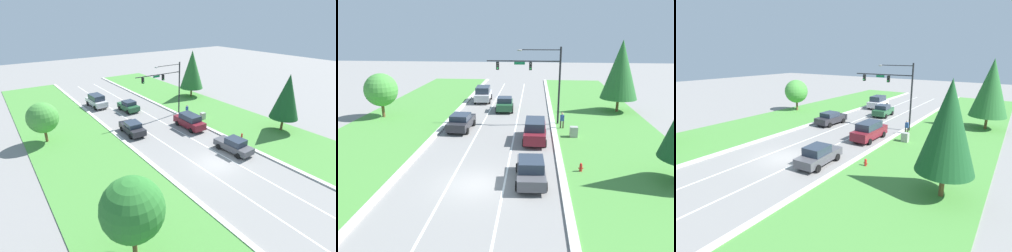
{
  "view_description": "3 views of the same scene",
  "coord_description": "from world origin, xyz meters",
  "views": [
    {
      "loc": [
        -17.8,
        -16.61,
        14.46
      ],
      "look_at": [
        0.49,
        9.47,
        0.87
      ],
      "focal_mm": 28.0,
      "sensor_mm": 36.0,
      "label": 1
    },
    {
      "loc": [
        3.57,
        -19.08,
        9.77
      ],
      "look_at": [
        1.04,
        10.29,
        0.94
      ],
      "focal_mm": 35.0,
      "sensor_mm": 36.0,
      "label": 2
    },
    {
      "loc": [
        16.77,
        -14.97,
        8.96
      ],
      "look_at": [
        0.19,
        9.35,
        0.88
      ],
      "focal_mm": 28.0,
      "sensor_mm": 36.0,
      "label": 3
    }
  ],
  "objects": [
    {
      "name": "grass_verge_right",
      "position": [
        10.9,
        0.0,
        0.04
      ],
      "size": [
        10.0,
        90.0,
        0.08
      ],
      "color": "#4C8E3D",
      "rests_on": "ground_plane"
    },
    {
      "name": "forest_sedan",
      "position": [
        0.04,
        19.95,
        0.86
      ],
      "size": [
        2.3,
        4.23,
        1.73
      ],
      "rotation": [
        0.0,
        0.0,
        0.06
      ],
      "color": "#235633",
      "rests_on": "ground_plane"
    },
    {
      "name": "conifer_far_right_tree",
      "position": [
        13.67,
        20.56,
        5.1
      ],
      "size": [
        4.3,
        4.3,
        8.55
      ],
      "color": "brown",
      "rests_on": "ground_plane"
    },
    {
      "name": "ground_plane",
      "position": [
        0.0,
        0.0,
        0.0
      ],
      "size": [
        160.0,
        160.0,
        0.0
      ],
      "primitive_type": "plane",
      "color": "gray"
    },
    {
      "name": "fire_hydrant",
      "position": [
        7.0,
        2.51,
        0.34
      ],
      "size": [
        0.34,
        0.2,
        0.7
      ],
      "color": "red",
      "rests_on": "ground_plane"
    },
    {
      "name": "oak_near_left_tree",
      "position": [
        -13.39,
        15.59,
        3.17
      ],
      "size": [
        3.67,
        3.67,
        5.02
      ],
      "color": "brown",
      "rests_on": "ground_plane"
    },
    {
      "name": "curb_strip_left",
      "position": [
        -5.65,
        0.0,
        0.07
      ],
      "size": [
        0.5,
        90.0,
        0.15
      ],
      "color": "beige",
      "rests_on": "ground_plane"
    },
    {
      "name": "lane_stripe_inner_left",
      "position": [
        -1.8,
        0.0,
        0.0
      ],
      "size": [
        0.14,
        81.0,
        0.01
      ],
      "color": "white",
      "rests_on": "ground_plane"
    },
    {
      "name": "lane_stripe_inner_right",
      "position": [
        1.8,
        0.0,
        0.0
      ],
      "size": [
        0.14,
        81.0,
        0.01
      ],
      "color": "white",
      "rests_on": "ground_plane"
    },
    {
      "name": "silver_suv",
      "position": [
        -3.4,
        24.98,
        1.09
      ],
      "size": [
        2.38,
        4.99,
        2.11
      ],
      "rotation": [
        0.0,
        0.0,
        0.05
      ],
      "color": "silver",
      "rests_on": "ground_plane"
    },
    {
      "name": "curb_strip_right",
      "position": [
        5.65,
        0.0,
        0.07
      ],
      "size": [
        0.5,
        90.0,
        0.15
      ],
      "color": "beige",
      "rests_on": "ground_plane"
    },
    {
      "name": "charcoal_sedan",
      "position": [
        -3.58,
        11.79,
        0.83
      ],
      "size": [
        2.28,
        4.68,
        1.64
      ],
      "rotation": [
        0.0,
        0.0,
        -0.05
      ],
      "color": "#28282D",
      "rests_on": "ground_plane"
    },
    {
      "name": "pedestrian",
      "position": [
        6.46,
        12.9,
        0.94
      ],
      "size": [
        0.4,
        0.24,
        1.69
      ],
      "rotation": [
        0.0,
        0.0,
        3.19
      ],
      "color": "#42382D",
      "rests_on": "ground_plane"
    },
    {
      "name": "utility_cabinet",
      "position": [
        7.35,
        10.24,
        0.52
      ],
      "size": [
        0.7,
        0.6,
        1.05
      ],
      "color": "#9E9E99",
      "rests_on": "ground_plane"
    },
    {
      "name": "traffic_signal_mast",
      "position": [
        4.03,
        14.55,
        5.33
      ],
      "size": [
        7.57,
        0.41,
        8.02
      ],
      "color": "black",
      "rests_on": "ground_plane"
    },
    {
      "name": "graphite_sedan",
      "position": [
        3.5,
        0.74,
        0.83
      ],
      "size": [
        2.15,
        4.57,
        1.68
      ],
      "rotation": [
        0.0,
        0.0,
        0.04
      ],
      "color": "#4C4C51",
      "rests_on": "ground_plane"
    },
    {
      "name": "burgundy_suv",
      "position": [
        3.75,
        8.99,
        1.01
      ],
      "size": [
        2.14,
        5.02,
        1.98
      ],
      "rotation": [
        0.0,
        0.0,
        -0.02
      ],
      "color": "maroon",
      "rests_on": "ground_plane"
    }
  ]
}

